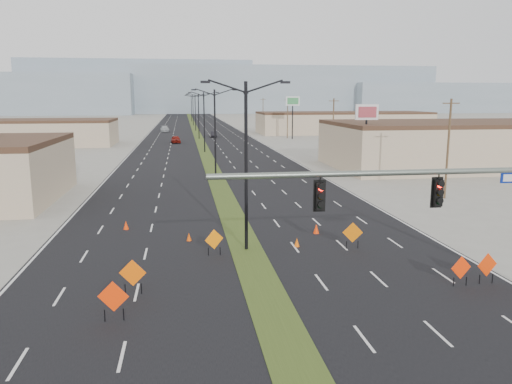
{
  "coord_description": "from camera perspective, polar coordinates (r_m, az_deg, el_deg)",
  "views": [
    {
      "loc": [
        -3.65,
        -16.86,
        9.07
      ],
      "look_at": [
        0.86,
        13.83,
        3.2
      ],
      "focal_mm": 35.0,
      "sensor_mm": 36.0,
      "label": 1
    }
  ],
  "objects": [
    {
      "name": "building_sw_far",
      "position": [
        105.96,
        -24.0,
        6.1
      ],
      "size": [
        30.0,
        14.0,
        4.5
      ],
      "primitive_type": "cube",
      "color": "tan",
      "rests_on": "ground"
    },
    {
      "name": "mesa_center",
      "position": [
        319.89,
        -0.52,
        11.59
      ],
      "size": [
        220.0,
        50.0,
        28.0
      ],
      "primitive_type": "cube",
      "color": "#80939E",
      "rests_on": "ground"
    },
    {
      "name": "signal_mast",
      "position": [
        22.87,
        24.09,
        -1.01
      ],
      "size": [
        16.3,
        0.6,
        8.0
      ],
      "color": "slate",
      "rests_on": "ground"
    },
    {
      "name": "cone_0",
      "position": [
        32.47,
        -7.67,
        -5.11
      ],
      "size": [
        0.41,
        0.41,
        0.54
      ],
      "primitive_type": "cone",
      "rotation": [
        0.0,
        0.0,
        0.32
      ],
      "color": "#E24904",
      "rests_on": "ground"
    },
    {
      "name": "streetlight_3",
      "position": [
        112.98,
        -6.57,
        8.79
      ],
      "size": [
        5.15,
        0.24,
        10.02
      ],
      "color": "black",
      "rests_on": "ground"
    },
    {
      "name": "cone_3",
      "position": [
        36.07,
        -14.64,
        -3.69
      ],
      "size": [
        0.46,
        0.46,
        0.63
      ],
      "primitive_type": "cone",
      "rotation": [
        0.0,
        0.0,
        0.26
      ],
      "color": "#FB3805",
      "rests_on": "ground"
    },
    {
      "name": "streetlight_2",
      "position": [
        85.02,
        -5.95,
        8.19
      ],
      "size": [
        5.15,
        0.24,
        10.02
      ],
      "color": "black",
      "rests_on": "ground"
    },
    {
      "name": "mesa_east",
      "position": [
        357.62,
        22.91,
        9.87
      ],
      "size": [
        160.0,
        50.0,
        18.0
      ],
      "primitive_type": "cube",
      "color": "#80939E",
      "rests_on": "ground"
    },
    {
      "name": "mesa_backdrop",
      "position": [
        337.96,
        -13.09,
        11.61
      ],
      "size": [
        140.0,
        50.0,
        32.0
      ],
      "primitive_type": "cube",
      "color": "#80939E",
      "rests_on": "ground"
    },
    {
      "name": "construction_sign_4",
      "position": [
        27.3,
        24.91,
        -7.67
      ],
      "size": [
        1.17,
        0.27,
        1.58
      ],
      "rotation": [
        0.0,
        0.0,
        0.2
      ],
      "color": "red",
      "rests_on": "ground"
    },
    {
      "name": "streetlight_5",
      "position": [
        168.94,
        -7.21,
        9.39
      ],
      "size": [
        5.15,
        0.24,
        10.02
      ],
      "color": "black",
      "rests_on": "ground"
    },
    {
      "name": "construction_sign_0",
      "position": [
        24.2,
        -13.92,
        -9.09
      ],
      "size": [
        1.27,
        0.23,
        1.7
      ],
      "rotation": [
        0.0,
        0.0,
        -0.15
      ],
      "color": "#F25B05",
      "rests_on": "ground"
    },
    {
      "name": "car_mid",
      "position": [
        118.12,
        -4.85,
        6.59
      ],
      "size": [
        1.61,
        4.12,
        1.34
      ],
      "primitive_type": "imported",
      "rotation": [
        0.0,
        0.0,
        -0.05
      ],
      "color": "black",
      "rests_on": "ground"
    },
    {
      "name": "median_strip",
      "position": [
        117.27,
        -6.58,
        6.2
      ],
      "size": [
        2.0,
        400.0,
        0.04
      ],
      "primitive_type": "cube",
      "color": "#354819",
      "rests_on": "ground"
    },
    {
      "name": "pole_sign_east_far",
      "position": [
        112.42,
        4.22,
        9.97
      ],
      "size": [
        3.09,
        0.77,
        9.41
      ],
      "rotation": [
        0.0,
        0.0,
        -0.13
      ],
      "color": "black",
      "rests_on": "ground"
    },
    {
      "name": "utility_pole_1",
      "position": [
        80.54,
        8.81,
        7.46
      ],
      "size": [
        1.6,
        0.2,
        9.0
      ],
      "color": "#4C3823",
      "rests_on": "ground"
    },
    {
      "name": "streetlight_6",
      "position": [
        196.93,
        -7.39,
        9.56
      ],
      "size": [
        5.15,
        0.24,
        10.02
      ],
      "color": "black",
      "rests_on": "ground"
    },
    {
      "name": "utility_pole_3",
      "position": [
        148.82,
        0.81,
        9.02
      ],
      "size": [
        1.6,
        0.2,
        9.0
      ],
      "color": "#4C3823",
      "rests_on": "ground"
    },
    {
      "name": "building_se_far",
      "position": [
        133.68,
        9.9,
        7.73
      ],
      "size": [
        44.0,
        16.0,
        5.0
      ],
      "primitive_type": "cube",
      "color": "tan",
      "rests_on": "ground"
    },
    {
      "name": "construction_sign_5",
      "position": [
        26.46,
        22.38,
        -8.12
      ],
      "size": [
        1.13,
        0.24,
        1.52
      ],
      "rotation": [
        0.0,
        0.0,
        0.18
      ],
      "color": "#FF3205",
      "rests_on": "ground"
    },
    {
      "name": "utility_pole_0",
      "position": [
        48.28,
        21.09,
        4.77
      ],
      "size": [
        1.6,
        0.2,
        9.0
      ],
      "color": "#4C3823",
      "rests_on": "ground"
    },
    {
      "name": "cone_2",
      "position": [
        34.12,
        6.9,
        -4.19
      ],
      "size": [
        0.43,
        0.43,
        0.67
      ],
      "primitive_type": "cone",
      "rotation": [
        0.0,
        0.0,
        0.07
      ],
      "color": "#F93505",
      "rests_on": "ground"
    },
    {
      "name": "car_left",
      "position": [
        103.44,
        -9.16,
        5.96
      ],
      "size": [
        2.15,
        4.53,
        1.5
      ],
      "primitive_type": "imported",
      "rotation": [
        0.0,
        0.0,
        0.09
      ],
      "color": "maroon",
      "rests_on": "ground"
    },
    {
      "name": "building_se_near",
      "position": [
        72.69,
        22.97,
        4.88
      ],
      "size": [
        36.0,
        18.0,
        5.5
      ],
      "primitive_type": "cube",
      "color": "tan",
      "rests_on": "ground"
    },
    {
      "name": "construction_sign_2",
      "position": [
        29.22,
        -4.81,
        -5.52
      ],
      "size": [
        1.1,
        0.51,
        1.57
      ],
      "rotation": [
        0.0,
        0.0,
        0.41
      ],
      "color": "orange",
      "rests_on": "ground"
    },
    {
      "name": "utility_pole_2",
      "position": [
        114.42,
        3.62,
        8.49
      ],
      "size": [
        1.6,
        0.2,
        9.0
      ],
      "color": "#4C3823",
      "rests_on": "ground"
    },
    {
      "name": "car_far",
      "position": [
        138.02,
        -10.39,
        7.09
      ],
      "size": [
        2.61,
        5.56,
        1.57
      ],
      "primitive_type": "imported",
      "rotation": [
        0.0,
        0.0,
        0.08
      ],
      "color": "#A8AEB2",
      "rests_on": "ground"
    },
    {
      "name": "construction_sign_3",
      "position": [
        30.91,
        10.99,
        -4.67
      ],
      "size": [
        1.24,
        0.22,
        1.66
      ],
      "rotation": [
        0.0,
        0.0,
        -0.14
      ],
      "color": "#DB6404",
      "rests_on": "ground"
    },
    {
      "name": "construction_sign_1",
      "position": [
        21.64,
        -16.0,
        -11.55
      ],
      "size": [
        1.29,
        0.26,
        1.73
      ],
      "rotation": [
        0.0,
        0.0,
        -0.17
      ],
      "color": "#FF3505",
      "rests_on": "ground"
    },
    {
      "name": "streetlight_4",
      "position": [
        140.96,
        -6.95,
        9.15
      ],
      "size": [
        5.15,
        0.24,
        10.02
      ],
      "color": "black",
      "rests_on": "ground"
    },
    {
      "name": "cone_1",
      "position": [
        31.05,
        4.69,
        -5.76
      ],
      "size": [
        0.41,
        0.41,
        0.56
      ],
      "primitive_type": "cone",
      "rotation": [
        0.0,
        0.0,
        -0.24
      ],
      "color": "#F85E05",
      "rests_on": "ground"
    },
    {
      "name": "streetlight_0",
      "position": [
        29.32,
        -1.14,
        3.56
      ],
      "size": [
        5.15,
        0.24,
        10.02
      ],
      "color": "black",
      "rests_on": "ground"
    },
    {
      "name": "streetlight_1",
      "position": [
        57.1,
        -4.71,
        7.01
      ],
      "size": [
        5.15,
        0.24,
        10.02
      ],
      "color": "black",
      "rests_on": "ground"
    },
    {
      "name": "ground",
      "position": [
        19.49,
        3.56,
        -17.04
      ],
      "size": [
        600.0,
        600.0,
        0.0
      ],
      "primitive_type": "plane",
      "color": "gray",
      "rests_on": "ground"
    },
    {
      "name": "pole_sign_east_near",
      "position": [
        60.74,
        12.53,
        8.25
      ],
      "size": [
        2.73,
        0.53,
        8.33
      ],
      "rotation": [
        0.0,
        0.0,
        -0.05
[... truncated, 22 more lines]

